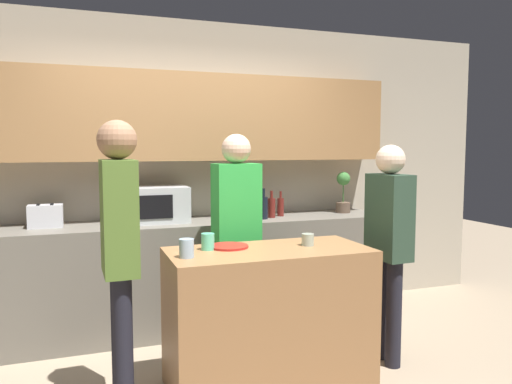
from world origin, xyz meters
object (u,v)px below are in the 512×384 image
Objects in this scene: cup_1 at (208,242)px; person_right at (236,224)px; person_left at (120,240)px; cup_2 at (308,240)px; bottle_1 at (263,207)px; person_center at (389,236)px; bottle_2 at (271,207)px; plate_on_island at (229,246)px; potted_plant at (343,192)px; cup_0 at (187,248)px; toaster at (46,216)px; bottle_0 at (243,206)px; bottle_3 at (281,207)px; microwave at (156,204)px.

cup_1 is 0.06× the size of person_right.
cup_2 is at bearing 90.78° from person_left.
person_center is at bearing -63.00° from bottle_1.
bottle_2 is 0.15× the size of person_center.
plate_on_island is at bearing 101.40° from person_left.
potted_plant is 3.49× the size of cup_0.
bottle_2 reaches higher than toaster.
bottle_2 is 1.62m from cup_0.
person_left is (-1.19, -1.33, -0.01)m from bottle_0.
bottle_3 is at bearing 48.82° from cup_0.
person_center is at bearing 147.34° from person_right.
cup_1 reaches higher than plate_on_island.
potted_plant is 1.89m from plate_on_island.
cup_1 is at bearing 84.54° from person_center.
bottle_1 is 0.11m from bottle_2.
microwave reaches higher than cup_2.
cup_0 is (-0.02, -1.34, -0.12)m from microwave.
plate_on_island is at bearing -121.87° from bottle_1.
bottle_0 is at bearing 148.48° from bottle_2.
person_left reaches higher than microwave.
bottle_1 is at bearing -131.52° from person_right.
cup_1 is 0.07× the size of person_center.
microwave reaches higher than cup_0.
bottle_3 is 0.93m from person_right.
cup_2 is 0.05× the size of person_left.
bottle_0 reaches higher than toaster.
microwave is 0.86m from person_right.
microwave reaches higher than cup_1.
bottle_3 is 0.14× the size of person_center.
bottle_1 is at bearing -9.02° from microwave.
bottle_2 is at bearing -5.14° from microwave.
cup_1 is at bearing -82.35° from microwave.
person_left is 1.09× the size of person_center.
bottle_3 is 0.13× the size of person_left.
person_center is at bearing -4.83° from plate_on_island.
potted_plant is 4.74× the size of cup_2.
toaster is at bearing 59.80° from person_center.
bottle_2 is at bearing 55.68° from plate_on_island.
microwave is 1.18m from plate_on_island.
cup_1 is (0.17, 0.18, -0.00)m from cup_0.
person_left reaches higher than person_center.
plate_on_island is 0.38m from cup_0.
bottle_3 is at bearing 29.66° from bottle_1.
cup_0 is at bearing 46.93° from person_right.
person_right is (-0.52, -0.61, -0.04)m from bottle_2.
bottle_2 is at bearing 80.57° from cup_2.
bottle_0 is 1.00× the size of bottle_1.
potted_plant is 2.02m from cup_1.
plate_on_island is (0.30, -1.13, -0.17)m from microwave.
person_right is (-1.30, -0.70, -0.14)m from potted_plant.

